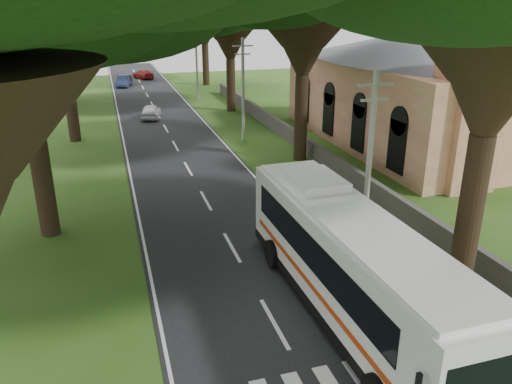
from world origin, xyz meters
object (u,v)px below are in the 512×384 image
at_px(pole_near, 369,162).
at_px(distant_car_c, 143,74).
at_px(pole_far, 197,62).
at_px(coach_bus, 350,263).
at_px(distant_car_a, 151,111).
at_px(distant_car_b, 124,81).
at_px(pedestrian, 45,216).
at_px(church, 415,81).
at_px(pole_mid, 243,89).

distance_m(pole_near, distant_car_c, 58.60).
bearing_deg(pole_far, coach_bus, -93.68).
height_order(distant_car_a, distant_car_b, distant_car_b).
distance_m(pole_far, pedestrian, 36.74).
relative_size(pole_near, distant_car_c, 1.80).
bearing_deg(distant_car_b, distant_car_c, 77.52).
xyz_separation_m(distant_car_b, distant_car_c, (3.10, 6.64, -0.07)).
bearing_deg(church, pole_mid, 160.19).
bearing_deg(pole_near, church, 51.50).
relative_size(church, pole_near, 3.00).
bearing_deg(pole_near, pole_far, 90.00).
bearing_deg(pedestrian, pole_far, -6.64).
bearing_deg(pole_mid, pedestrian, -134.32).
xyz_separation_m(coach_bus, distant_car_b, (-4.95, 55.84, -1.32)).
bearing_deg(coach_bus, pole_far, 85.53).
distance_m(pole_near, pole_mid, 20.00).
bearing_deg(pole_near, pedestrian, 156.13).
bearing_deg(pedestrian, coach_bus, -118.16).
distance_m(church, pole_near, 19.88).
height_order(distant_car_a, pedestrian, pedestrian).
bearing_deg(church, distant_car_c, 111.76).
bearing_deg(distant_car_c, distant_car_b, 45.40).
bearing_deg(pole_mid, distant_car_b, 103.83).
bearing_deg(pole_near, pole_mid, 90.00).
bearing_deg(pedestrian, pole_near, -98.62).
relative_size(pole_mid, pole_far, 1.00).
bearing_deg(church, distant_car_a, 141.15).
distance_m(pole_mid, distant_car_b, 32.79).
bearing_deg(pole_mid, distant_car_c, 97.00).
bearing_deg(coach_bus, distant_car_c, 90.92).
relative_size(pole_near, pole_mid, 1.00).
height_order(coach_bus, pedestrian, coach_bus).
height_order(church, distant_car_a, church).
bearing_deg(coach_bus, pole_mid, 82.51).
distance_m(pole_mid, distant_car_c, 38.75).
bearing_deg(pedestrian, pole_mid, -29.08).
xyz_separation_m(coach_bus, distant_car_a, (-3.46, 34.75, -1.36)).
relative_size(pole_mid, distant_car_a, 2.00).
height_order(church, pole_mid, church).
xyz_separation_m(pole_mid, pole_far, (0.00, 20.00, 0.00)).
relative_size(pole_far, distant_car_a, 2.00).
xyz_separation_m(coach_bus, distant_car_c, (-1.86, 62.48, -1.39)).
distance_m(pole_near, coach_bus, 5.47).
bearing_deg(pedestrian, distant_car_b, 7.94).
xyz_separation_m(pole_far, distant_car_c, (-4.70, 18.31, -3.50)).
bearing_deg(pole_mid, distant_car_a, 120.77).
relative_size(pole_mid, distant_car_c, 1.80).
bearing_deg(distant_car_a, distant_car_c, -80.37).
distance_m(pole_far, coach_bus, 44.31).
bearing_deg(distant_car_a, pole_near, 114.58).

